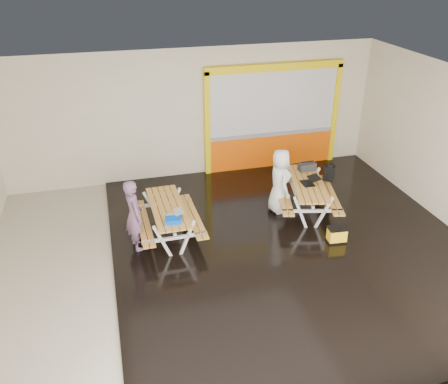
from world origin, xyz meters
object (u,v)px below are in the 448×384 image
object	(u,v)px
person_left	(134,215)
laptop_left	(175,215)
picnic_table_left	(168,214)
backpack	(329,172)
laptop_right	(310,181)
picnic_table_right	(307,189)
fluke_bag	(337,235)
blue_pouch	(173,220)
dark_case	(280,207)
person_right	(280,181)
toolbox	(307,167)

from	to	relation	value
person_left	laptop_left	size ratio (longest dim) A/B	4.42
picnic_table_left	backpack	bearing A→B (deg)	10.58
laptop_right	backpack	bearing A→B (deg)	36.05
picnic_table_right	backpack	bearing A→B (deg)	32.02
picnic_table_left	laptop_right	xyz separation A→B (m)	(3.38, 0.20, 0.26)
backpack	fluke_bag	bearing A→B (deg)	-110.09
blue_pouch	dark_case	bearing A→B (deg)	21.94
laptop_right	fluke_bag	world-z (taller)	laptop_right
person_right	laptop_left	xyz separation A→B (m)	(-2.64, -0.90, -0.01)
person_left	toolbox	xyz separation A→B (m)	(4.34, 1.14, 0.08)
picnic_table_left	backpack	size ratio (longest dim) A/B	4.49
picnic_table_left	person_left	world-z (taller)	person_left
laptop_left	laptop_right	distance (m)	3.37
laptop_right	toolbox	distance (m)	0.73
picnic_table_left	laptop_left	distance (m)	0.52
picnic_table_right	toolbox	size ratio (longest dim) A/B	5.36
person_left	person_right	distance (m)	3.51
picnic_table_right	person_right	distance (m)	0.70
picnic_table_right	toolbox	distance (m)	0.73
person_left	blue_pouch	bearing A→B (deg)	-131.36
person_right	laptop_right	size ratio (longest dim) A/B	3.73
blue_pouch	picnic_table_right	bearing A→B (deg)	15.64
picnic_table_right	backpack	xyz separation A→B (m)	(0.81, 0.50, 0.12)
blue_pouch	fluke_bag	bearing A→B (deg)	-8.18
picnic_table_left	laptop_left	world-z (taller)	laptop_left
picnic_table_right	blue_pouch	world-z (taller)	blue_pouch
person_right	blue_pouch	distance (m)	2.91
dark_case	fluke_bag	distance (m)	1.75
dark_case	fluke_bag	size ratio (longest dim) A/B	0.89
laptop_right	toolbox	size ratio (longest dim) A/B	0.98
person_right	laptop_left	bearing A→B (deg)	109.26
laptop_left	person_left	bearing A→B (deg)	164.73
laptop_left	dark_case	bearing A→B (deg)	18.71
picnic_table_left	laptop_left	bearing A→B (deg)	-80.80
laptop_left	laptop_right	world-z (taller)	laptop_right
person_left	laptop_right	xyz separation A→B (m)	(4.10, 0.45, 0.04)
person_left	person_right	bearing A→B (deg)	-91.16
toolbox	backpack	size ratio (longest dim) A/B	0.96
person_right	backpack	distance (m)	1.49
person_right	toolbox	bearing A→B (deg)	-61.79
laptop_left	toolbox	size ratio (longest dim) A/B	0.83
backpack	toolbox	bearing A→B (deg)	167.88
laptop_right	dark_case	size ratio (longest dim) A/B	1.12
toolbox	dark_case	world-z (taller)	toolbox
picnic_table_right	dark_case	size ratio (longest dim) A/B	6.14
person_right	toolbox	size ratio (longest dim) A/B	3.65
person_left	fluke_bag	world-z (taller)	person_left
person_right	dark_case	world-z (taller)	person_right
picnic_table_right	backpack	size ratio (longest dim) A/B	5.17
laptop_right	picnic_table_right	bearing A→B (deg)	102.62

